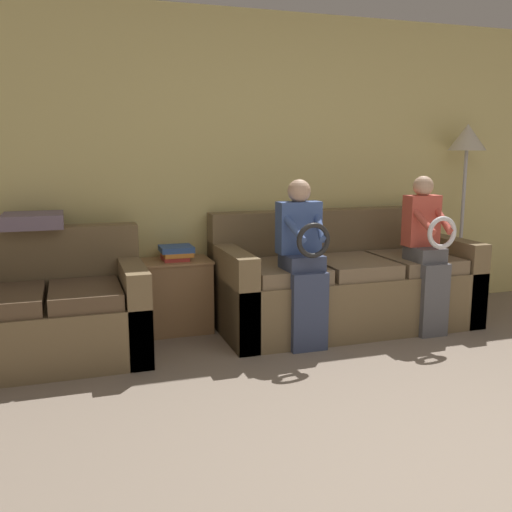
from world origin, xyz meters
name	(u,v)px	position (x,y,z in m)	size (l,w,h in m)	color
wall_back	(283,169)	(0.00, 3.02, 1.27)	(7.89, 0.06, 2.55)	#DBCC7F
couch_main	(343,284)	(0.35, 2.52, 0.34)	(2.09, 0.92, 0.93)	brown
couch_side	(48,314)	(-1.95, 2.45, 0.32)	(1.31, 0.87, 0.89)	brown
child_left_seated	(303,256)	(-0.18, 2.14, 0.67)	(0.32, 0.37, 1.22)	#384260
child_right_seated	(427,247)	(0.87, 2.13, 0.68)	(0.27, 0.37, 1.23)	#56565B
side_shelf	(178,294)	(-0.99, 2.77, 0.30)	(0.53, 0.39, 0.58)	olive
book_stack	(176,252)	(-0.99, 2.78, 0.64)	(0.25, 0.25, 0.11)	#BC3833
floor_lamp	(467,151)	(1.68, 2.76, 1.43)	(0.34, 0.34, 1.67)	#2D2B28
throw_pillow	(33,220)	(-2.02, 2.74, 0.94)	(0.41, 0.41, 0.10)	slate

